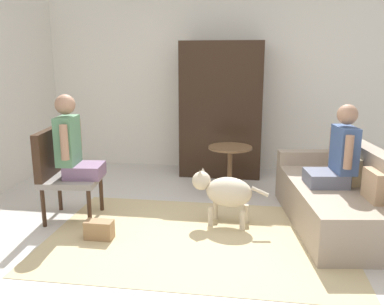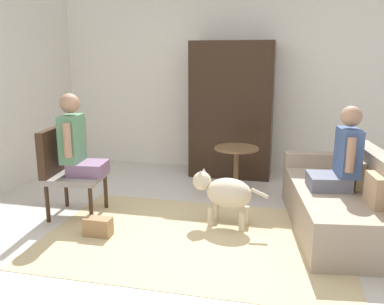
% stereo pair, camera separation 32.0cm
% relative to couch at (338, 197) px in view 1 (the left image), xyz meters
% --- Properties ---
extents(ground_plane, '(6.50, 6.50, 0.00)m').
position_rel_couch_xyz_m(ground_plane, '(-1.38, -0.53, -0.30)').
color(ground_plane, beige).
extents(back_wall, '(6.01, 0.12, 2.64)m').
position_rel_couch_xyz_m(back_wall, '(-1.38, 2.14, 1.02)').
color(back_wall, silver).
rests_on(back_wall, ground).
extents(area_rug, '(2.88, 1.94, 0.01)m').
position_rel_couch_xyz_m(area_rug, '(-1.40, -0.55, -0.30)').
color(area_rug, '#C6B284').
rests_on(area_rug, ground).
extents(couch, '(1.07, 1.94, 0.83)m').
position_rel_couch_xyz_m(couch, '(0.00, 0.00, 0.00)').
color(couch, gray).
rests_on(couch, ground).
extents(armchair, '(0.64, 0.63, 0.97)m').
position_rel_couch_xyz_m(armchair, '(-2.92, -0.26, 0.26)').
color(armchair, '#382316').
rests_on(armchair, ground).
extents(person_on_couch, '(0.50, 0.52, 0.83)m').
position_rel_couch_xyz_m(person_on_couch, '(-0.04, -0.02, 0.46)').
color(person_on_couch, slate).
extents(person_on_armchair, '(0.47, 0.50, 0.88)m').
position_rel_couch_xyz_m(person_on_armchair, '(-2.77, -0.24, 0.53)').
color(person_on_armchair, slate).
extents(round_end_table, '(0.55, 0.55, 0.62)m').
position_rel_couch_xyz_m(round_end_table, '(-1.17, 0.81, 0.11)').
color(round_end_table, brown).
rests_on(round_end_table, ground).
extents(dog, '(0.80, 0.39, 0.58)m').
position_rel_couch_xyz_m(dog, '(-1.16, -0.16, 0.06)').
color(dog, beige).
rests_on(dog, ground).
extents(armoire_cabinet, '(1.17, 0.56, 1.94)m').
position_rel_couch_xyz_m(armoire_cabinet, '(-1.36, 1.73, 0.67)').
color(armoire_cabinet, black).
rests_on(armoire_cabinet, ground).
extents(handbag, '(0.27, 0.14, 0.18)m').
position_rel_couch_xyz_m(handbag, '(-2.34, -0.71, -0.21)').
color(handbag, '#99724C').
rests_on(handbag, ground).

